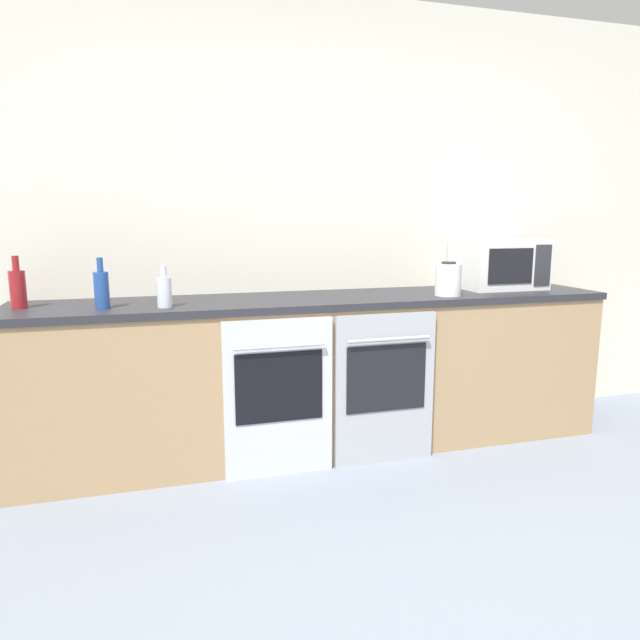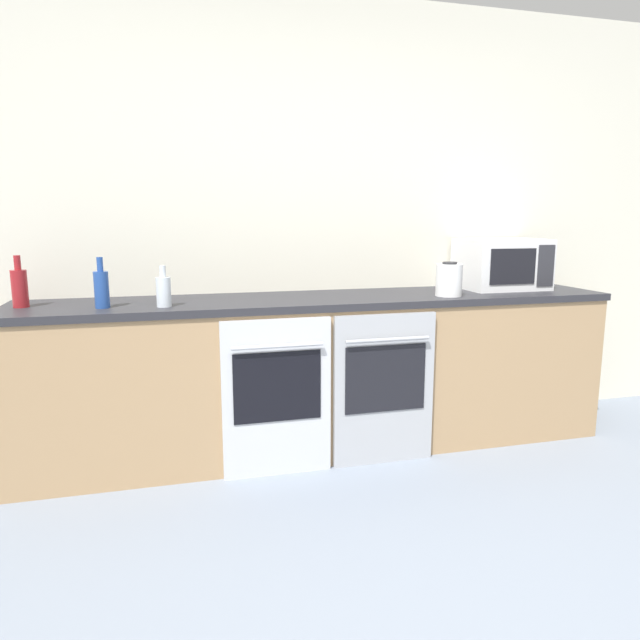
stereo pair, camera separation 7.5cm
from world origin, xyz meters
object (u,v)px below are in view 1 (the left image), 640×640
(microwave, at_px, (499,263))
(kettle, at_px, (448,279))
(bottle_red, at_px, (18,288))
(oven_left, at_px, (279,397))
(bottle_blue, at_px, (102,289))
(bottle_clear, at_px, (164,291))
(oven_right, at_px, (385,388))

(microwave, bearing_deg, kettle, -154.05)
(microwave, xyz_separation_m, bottle_red, (-2.74, -0.07, -0.05))
(oven_left, distance_m, microwave, 1.68)
(oven_left, xyz_separation_m, bottle_blue, (-0.83, 0.20, 0.56))
(bottle_blue, bearing_deg, bottle_red, 162.19)
(bottle_red, xyz_separation_m, bottle_clear, (0.69, -0.17, -0.02))
(oven_left, bearing_deg, bottle_clear, 163.08)
(oven_right, distance_m, bottle_red, 1.93)
(microwave, relative_size, kettle, 2.58)
(oven_right, bearing_deg, kettle, 20.26)
(oven_right, relative_size, microwave, 1.66)
(bottle_red, distance_m, kettle, 2.26)
(microwave, relative_size, bottle_clear, 2.42)
(oven_right, relative_size, kettle, 4.28)
(oven_left, distance_m, bottle_red, 1.39)
(oven_right, distance_m, bottle_clear, 1.26)
(microwave, xyz_separation_m, kettle, (-0.48, -0.23, -0.06))
(bottle_blue, bearing_deg, oven_left, -13.72)
(microwave, distance_m, bottle_clear, 2.06)
(kettle, bearing_deg, microwave, 25.95)
(oven_left, height_order, bottle_red, bottle_red)
(kettle, bearing_deg, oven_left, -170.96)
(oven_right, height_order, bottle_blue, bottle_blue)
(oven_left, relative_size, bottle_red, 3.20)
(microwave, xyz_separation_m, bottle_clear, (-2.05, -0.23, -0.07))
(oven_left, bearing_deg, bottle_red, 164.94)
(microwave, bearing_deg, bottle_blue, -175.26)
(bottle_blue, xyz_separation_m, bottle_red, (-0.39, 0.13, 0.00))
(bottle_red, relative_size, bottle_clear, 1.25)
(bottle_clear, bearing_deg, oven_left, -16.92)
(oven_right, height_order, bottle_red, bottle_red)
(bottle_clear, xyz_separation_m, kettle, (1.57, 0.00, 0.01))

